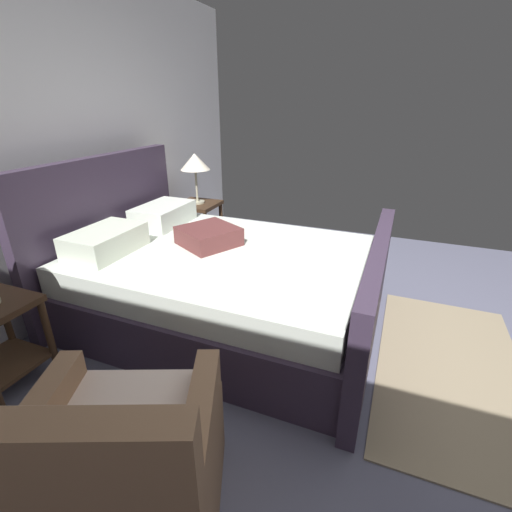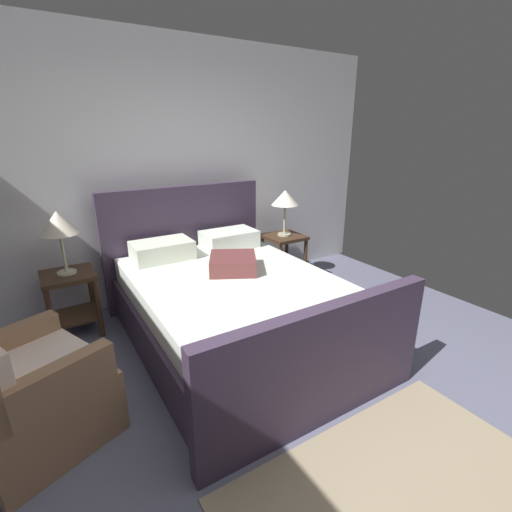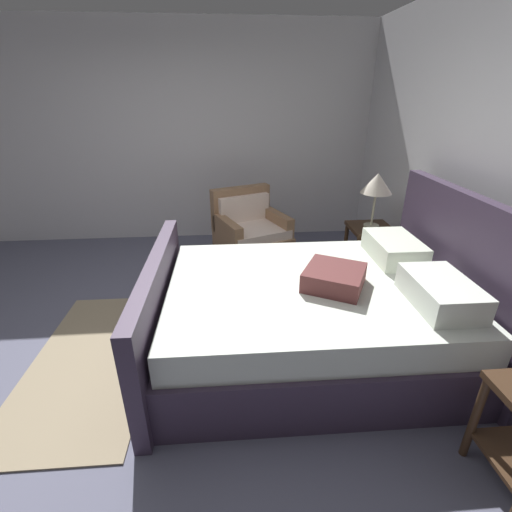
% 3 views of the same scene
% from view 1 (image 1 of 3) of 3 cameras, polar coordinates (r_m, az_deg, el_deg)
% --- Properties ---
extents(ground_plane, '(5.20, 5.29, 0.02)m').
position_cam_1_polar(ground_plane, '(2.82, 20.84, -15.24)').
color(ground_plane, slate).
extents(wall_back, '(5.32, 0.12, 2.72)m').
position_cam_1_polar(wall_back, '(3.42, -28.04, 15.50)').
color(wall_back, silver).
rests_on(wall_back, ground).
extents(bed, '(1.76, 2.36, 1.26)m').
position_cam_1_polar(bed, '(2.92, -5.98, -3.78)').
color(bed, '#3B2E43').
rests_on(bed, ground).
extents(nightstand_right, '(0.44, 0.44, 0.60)m').
position_cam_1_polar(nightstand_right, '(4.25, -8.99, 5.68)').
color(nightstand_right, '#402B1B').
rests_on(nightstand_right, ground).
extents(table_lamp_right, '(0.32, 0.32, 0.55)m').
position_cam_1_polar(table_lamp_right, '(4.10, -9.57, 14.22)').
color(table_lamp_right, '#B7B293').
rests_on(table_lamp_right, nightstand_right).
extents(armchair, '(0.95, 0.94, 0.90)m').
position_cam_1_polar(armchair, '(1.73, -20.22, -29.19)').
color(armchair, '#906B4C').
rests_on(armchair, ground).
extents(area_rug, '(1.81, 0.93, 0.01)m').
position_cam_1_polar(area_rug, '(2.88, 28.13, -15.42)').
color(area_rug, gray).
rests_on(area_rug, ground).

